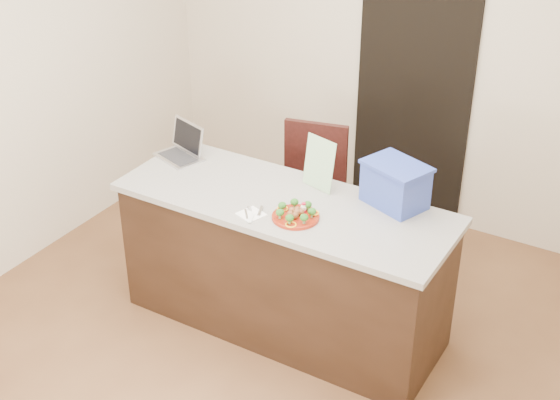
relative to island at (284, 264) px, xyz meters
The scene contains 16 objects.
ground 0.53m from the island, 90.00° to the right, with size 4.00×4.00×0.00m, color brown.
room_shell 1.18m from the island, 90.00° to the right, with size 4.00×4.00×4.00m.
doorway 1.81m from the island, 86.69° to the left, with size 0.90×0.02×2.00m, color black.
island is the anchor object (origin of this frame).
plate 0.52m from the island, 42.44° to the right, with size 0.27×0.27×0.02m.
meatballs 0.54m from the island, 43.33° to the right, with size 0.10×0.11×0.04m.
broccoli 0.56m from the island, 42.44° to the right, with size 0.23×0.23×0.04m.
pepper_rings 0.53m from the island, 42.44° to the right, with size 0.24×0.24×0.01m.
napkin 0.53m from the island, 108.19° to the right, with size 0.13×0.13×0.01m, color white.
fork 0.53m from the island, 112.91° to the right, with size 0.08×0.13×0.00m.
knife 0.54m from the island, 100.80° to the right, with size 0.06×0.20×0.01m.
yogurt_bottle 0.52m from the island, 25.08° to the right, with size 0.03×0.03×0.07m.
laptop 1.04m from the island, 168.62° to the left, with size 0.36×0.33×0.22m.
leaflet 0.67m from the island, 68.18° to the left, with size 0.23×0.00×0.33m, color white.
blue_box 0.88m from the island, 26.66° to the left, with size 0.44×0.38×0.26m.
chair 0.83m from the island, 108.89° to the left, with size 0.54×0.55×1.02m.
Camera 1 is at (2.03, -3.22, 3.22)m, focal length 50.00 mm.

